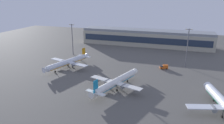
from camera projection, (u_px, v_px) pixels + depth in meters
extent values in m
plane|color=#56544F|center=(113.00, 92.00, 121.56)|extent=(416.00, 416.00, 0.00)
cube|color=#B2AD99|center=(146.00, 39.00, 228.49)|extent=(133.12, 22.00, 14.00)
cube|color=#263347|center=(144.00, 40.00, 218.14)|extent=(127.79, 0.40, 6.16)
cube|color=gray|center=(146.00, 31.00, 226.02)|extent=(133.12, 19.80, 2.40)
cone|color=silver|center=(208.00, 86.00, 117.64)|extent=(4.59, 3.67, 4.01)
cylinder|color=slate|center=(213.00, 109.00, 96.78)|extent=(3.46, 4.52, 2.44)
cylinder|color=#333338|center=(214.00, 97.00, 110.10)|extent=(0.31, 0.31, 3.95)
cylinder|color=black|center=(214.00, 100.00, 110.69)|extent=(0.77, 1.30, 1.22)
cylinder|color=#333338|center=(223.00, 113.00, 95.34)|extent=(0.31, 0.31, 3.95)
cylinder|color=black|center=(222.00, 117.00, 95.94)|extent=(0.77, 1.30, 1.22)
cylinder|color=silver|center=(116.00, 82.00, 124.48)|extent=(15.19, 37.32, 4.00)
cone|color=silver|center=(134.00, 72.00, 140.08)|extent=(4.38, 3.55, 3.80)
cone|color=silver|center=(93.00, 94.00, 108.72)|extent=(4.32, 3.89, 3.60)
cube|color=silver|center=(115.00, 83.00, 123.73)|extent=(33.37, 14.12, 0.37)
cube|color=silver|center=(95.00, 93.00, 110.20)|extent=(11.80, 5.88, 0.37)
cube|color=#1984B2|center=(96.00, 87.00, 109.48)|extent=(1.31, 3.31, 6.84)
cylinder|color=slate|center=(107.00, 81.00, 127.19)|extent=(3.34, 4.31, 2.31)
cylinder|color=slate|center=(124.00, 86.00, 120.71)|extent=(3.34, 4.31, 2.31)
cube|color=#1984B2|center=(116.00, 83.00, 124.81)|extent=(13.90, 34.31, 0.38)
cylinder|color=#333338|center=(127.00, 78.00, 134.40)|extent=(0.29, 0.29, 3.73)
cylinder|color=black|center=(127.00, 81.00, 134.96)|extent=(0.75, 1.23, 1.16)
cylinder|color=#333338|center=(110.00, 85.00, 124.30)|extent=(0.29, 0.29, 3.73)
cylinder|color=black|center=(110.00, 88.00, 124.86)|extent=(0.75, 1.23, 1.16)
cylinder|color=#333338|center=(117.00, 87.00, 121.71)|extent=(0.29, 0.29, 3.73)
cylinder|color=black|center=(117.00, 90.00, 122.27)|extent=(0.75, 1.23, 1.16)
cylinder|color=silver|center=(67.00, 62.00, 159.57)|extent=(14.11, 37.74, 4.02)
cone|color=silver|center=(45.00, 70.00, 143.54)|extent=(4.36, 3.47, 3.82)
cone|color=silver|center=(86.00, 56.00, 175.78)|extent=(4.28, 3.82, 3.62)
cube|color=silver|center=(69.00, 62.00, 160.47)|extent=(33.72, 13.18, 0.37)
cube|color=silver|center=(84.00, 56.00, 174.13)|extent=(11.88, 5.57, 0.37)
cube|color=orange|center=(84.00, 52.00, 172.91)|extent=(1.22, 3.34, 6.87)
cylinder|color=slate|center=(74.00, 64.00, 157.59)|extent=(3.26, 4.29, 2.33)
cylinder|color=slate|center=(63.00, 62.00, 163.80)|extent=(3.26, 4.29, 2.33)
cube|color=orange|center=(68.00, 64.00, 159.91)|extent=(12.91, 34.70, 0.38)
cylinder|color=#333338|center=(55.00, 69.00, 150.51)|extent=(0.30, 0.30, 3.75)
cylinder|color=black|center=(55.00, 72.00, 151.08)|extent=(0.72, 1.23, 1.16)
cylinder|color=#333338|center=(72.00, 64.00, 160.98)|extent=(0.30, 0.30, 3.75)
cylinder|color=black|center=(73.00, 67.00, 161.55)|extent=(0.72, 1.23, 1.16)
cylinder|color=#333338|center=(68.00, 63.00, 163.47)|extent=(0.30, 0.30, 3.75)
cylinder|color=black|center=(68.00, 66.00, 164.03)|extent=(0.72, 1.23, 1.16)
cube|color=#D85919|center=(162.00, 68.00, 158.07)|extent=(3.34, 3.10, 1.20)
cube|color=#1E232D|center=(162.00, 66.00, 157.79)|extent=(2.96, 2.82, 0.70)
cube|color=#D85919|center=(165.00, 67.00, 157.81)|extent=(4.12, 3.26, 2.60)
cylinder|color=black|center=(161.00, 69.00, 157.26)|extent=(0.95, 0.55, 0.90)
cylinder|color=black|center=(161.00, 68.00, 159.26)|extent=(0.95, 0.55, 0.90)
cylinder|color=black|center=(166.00, 69.00, 157.19)|extent=(0.95, 0.55, 0.90)
cylinder|color=black|center=(166.00, 68.00, 159.19)|extent=(0.95, 0.55, 0.90)
cylinder|color=slate|center=(72.00, 40.00, 191.34)|extent=(0.70, 0.70, 27.28)
cube|color=slate|center=(72.00, 25.00, 187.43)|extent=(4.80, 0.40, 0.40)
sphere|color=#F9EAB2|center=(70.00, 25.00, 187.97)|extent=(0.90, 0.90, 0.90)
sphere|color=#F9EAB2|center=(73.00, 25.00, 186.88)|extent=(0.90, 0.90, 0.90)
cylinder|color=slate|center=(187.00, 48.00, 158.34)|extent=(0.70, 0.70, 28.67)
cube|color=slate|center=(189.00, 29.00, 154.22)|extent=(4.80, 0.40, 0.40)
sphere|color=#F9EAB2|center=(186.00, 29.00, 154.76)|extent=(0.90, 0.90, 0.90)
sphere|color=#F9EAB2|center=(192.00, 29.00, 153.67)|extent=(0.90, 0.90, 0.90)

